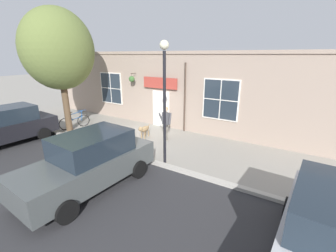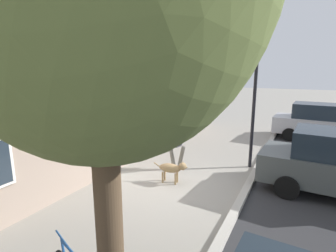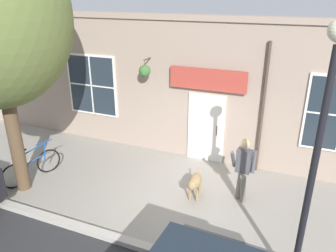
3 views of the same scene
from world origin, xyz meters
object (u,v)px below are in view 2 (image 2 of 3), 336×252
object	(u,v)px
dog_on_leash	(172,168)
parked_car_far_end	(322,122)
pedestrian_walking	(177,140)
street_lamp	(256,80)

from	to	relation	value
dog_on_leash	parked_car_far_end	distance (m)	8.66
pedestrian_walking	street_lamp	distance (m)	3.24
pedestrian_walking	parked_car_far_end	world-z (taller)	parked_car_far_end
dog_on_leash	street_lamp	size ratio (longest dim) A/B	0.24
parked_car_far_end	street_lamp	world-z (taller)	street_lamp
dog_on_leash	parked_car_far_end	world-z (taller)	parked_car_far_end
dog_on_leash	pedestrian_walking	bearing A→B (deg)	108.58
pedestrian_walking	street_lamp	size ratio (longest dim) A/B	0.37
dog_on_leash	street_lamp	world-z (taller)	street_lamp
pedestrian_walking	dog_on_leash	world-z (taller)	pedestrian_walking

